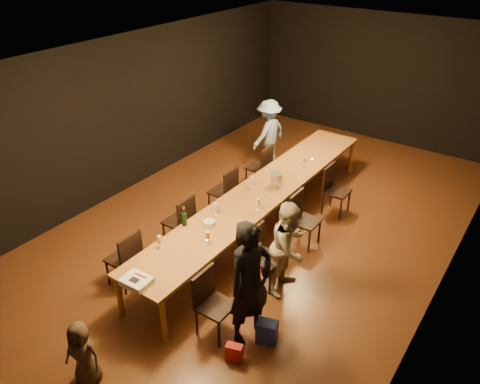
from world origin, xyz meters
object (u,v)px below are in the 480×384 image
Objects in this scene: chair_right_2 at (306,221)px; chair_left_0 at (123,258)px; woman_birthday at (250,284)px; child at (83,353)px; champagne_bottle at (184,216)px; plate_stack at (209,224)px; table at (262,193)px; chair_right_1 at (266,258)px; chair_left_3 at (259,167)px; birthday_cake at (137,281)px; ice_bucket at (276,179)px; chair_left_1 at (179,221)px; chair_right_0 at (216,305)px; woman_tan at (289,247)px; chair_right_3 at (337,191)px; man_blue at (269,132)px; chair_left_2 at (223,191)px.

chair_right_2 and chair_left_0 have the same top height.
woman_birthday is 2.08m from child.
champagne_bottle is at bearing -38.53° from chair_right_2.
table is at bearing 87.34° from plate_stack.
plate_stack is (0.79, 1.03, 0.33)m from chair_left_0.
chair_right_1 is 1.13m from woman_birthday.
chair_left_3 is at bearing 99.53° from champagne_bottle.
table is 1.49m from chair_left_3.
birthday_cake is at bearing -26.81° from chair_right_1.
chair_left_1 is at bearing -122.25° from ice_bucket.
champagne_bottle is at bearing 102.24° from birthday_cake.
woman_birthday is 9.75× the size of plate_stack.
chair_right_0 is 2.83m from ice_bucket.
chair_left_3 is at bearing 0.00° from chair_left_0.
ice_bucket is at bearing -19.29° from chair_left_0.
chair_left_3 is (-1.70, 1.20, 0.00)m from chair_right_2.
woman_birthday reaches higher than woman_tan.
chair_left_0 is at bearing -54.78° from chair_right_1.
ice_bucket reaches higher than plate_stack.
woman_tan reaches higher than chair_left_1.
chair_left_1 is (-0.85, -1.20, -0.24)m from table.
chair_left_3 is 2.47× the size of birthday_cake.
table is 2.56m from chair_left_0.
chair_left_1 is at bearing -125.31° from table.
woman_birthday reaches higher than champagne_bottle.
child is 2.52m from plate_stack.
champagne_bottle is (-1.54, -0.47, 0.20)m from woman_tan.
chair_right_3 reaches higher than birthday_cake.
ice_bucket is (1.39, -1.97, 0.13)m from man_blue.
man_blue is (-2.14, 3.46, 0.26)m from chair_right_1.
man_blue is 5.32m from birthday_cake.
child reaches higher than plate_stack.
chair_left_1 is 2.47× the size of birthday_cake.
birthday_cake is at bearing -16.50° from chair_right_2.
champagne_bottle is at bearing 106.34° from woman_tan.
plate_stack is (-0.05, 1.53, 0.01)m from birthday_cake.
man_blue is at bearing -155.33° from chair_right_0.
woman_tan is at bearing 50.60° from child.
ice_bucket is (0.02, 4.16, 0.42)m from child.
champagne_bottle is (0.90, -3.82, 0.18)m from man_blue.
ice_bucket is at bearing 40.37° from woman_birthday.
chair_right_1 is 1.04× the size of child.
woman_birthday is 1.12m from woman_tan.
man_blue reaches higher than chair_right_2.
chair_right_2 is at bearing -35.31° from chair_left_0.
chair_right_2 is 1.00× the size of chair_left_2.
birthday_cake is at bearing -74.28° from champagne_bottle.
woman_tan is 1.60× the size of child.
chair_left_1 is 0.64× the size of man_blue.
man_blue reaches higher than chair_left_1.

